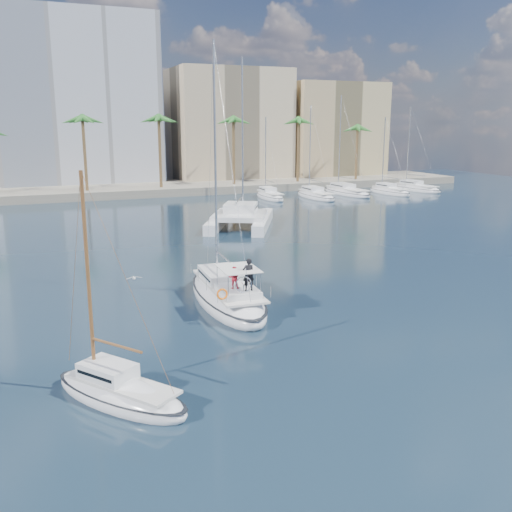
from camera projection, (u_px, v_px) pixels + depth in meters
name	position (u px, v px, depth m)	size (l,w,h in m)	color
ground	(280.00, 312.00, 33.52)	(160.00, 160.00, 0.00)	black
quay	(115.00, 190.00, 88.27)	(120.00, 14.00, 1.20)	gray
building_modern	(23.00, 102.00, 91.55)	(42.00, 16.00, 28.00)	white
building_beige	(229.00, 127.00, 102.39)	(20.00, 14.00, 20.00)	tan
building_tan_right	(331.00, 132.00, 108.25)	(18.00, 12.00, 18.00)	tan
palm_centre	(116.00, 126.00, 82.46)	(3.60, 3.60, 12.30)	brown
palm_right	(323.00, 126.00, 95.08)	(3.60, 3.60, 12.30)	brown
main_sloop	(227.00, 295.00, 34.97)	(4.22, 11.28, 16.45)	white
small_sloop	(119.00, 392.00, 22.66)	(5.60, 6.70, 9.65)	white
catamaran	(241.00, 216.00, 60.56)	(10.90, 13.34, 17.42)	white
seagull	(134.00, 278.00, 36.59)	(1.02, 0.44, 0.19)	silver
moored_yacht_a	(270.00, 199.00, 83.24)	(2.72, 9.35, 11.90)	white
moored_yacht_b	(316.00, 198.00, 83.85)	(3.14, 10.78, 13.72)	white
moored_yacht_c	(347.00, 194.00, 88.06)	(3.55, 12.21, 15.54)	white
moored_yacht_d	(389.00, 194.00, 88.68)	(2.72, 9.35, 11.90)	white
moored_yacht_e	(415.00, 191.00, 92.89)	(3.14, 10.78, 13.72)	white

